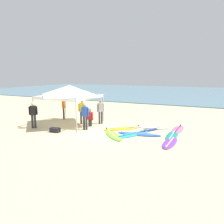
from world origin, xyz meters
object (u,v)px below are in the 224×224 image
at_px(gear_bag_near_tent, 55,130).
at_px(person_blue, 85,114).
at_px(person_orange, 63,107).
at_px(surfboard_teal, 172,135).
at_px(canopy_tent, 70,90).
at_px(surfboard_yellow, 121,129).
at_px(surfboard_cyan, 132,134).
at_px(surfboard_pink, 178,129).
at_px(person_black, 33,113).
at_px(person_yellow, 82,110).
at_px(surfboard_navy, 151,129).
at_px(surfboard_blue, 139,134).
at_px(surfboard_lime, 113,135).
at_px(person_grey, 101,110).
at_px(surfboard_purple, 170,143).
at_px(surfboard_white, 152,128).
at_px(person_red, 90,117).

bearing_deg(gear_bag_near_tent, person_blue, 43.98).
bearing_deg(person_orange, surfboard_teal, -7.64).
distance_m(canopy_tent, gear_bag_near_tent, 3.11).
relative_size(surfboard_yellow, person_blue, 1.26).
distance_m(canopy_tent, surfboard_cyan, 5.44).
relative_size(surfboard_pink, surfboard_cyan, 0.97).
relative_size(surfboard_pink, person_black, 1.38).
relative_size(surfboard_cyan, person_yellow, 1.42).
bearing_deg(person_orange, surfboard_cyan, -16.56).
bearing_deg(surfboard_navy, surfboard_blue, -103.91).
relative_size(surfboard_pink, surfboard_navy, 1.25).
bearing_deg(canopy_tent, surfboard_lime, -18.07).
distance_m(surfboard_cyan, person_black, 6.56).
distance_m(surfboard_pink, person_grey, 5.34).
relative_size(person_orange, gear_bag_near_tent, 2.85).
relative_size(canopy_tent, surfboard_pink, 1.49).
bearing_deg(surfboard_blue, gear_bag_near_tent, -160.12).
relative_size(surfboard_blue, surfboard_cyan, 1.08).
height_order(surfboard_lime, surfboard_cyan, same).
relative_size(surfboard_purple, person_black, 1.31).
height_order(surfboard_purple, surfboard_navy, same).
xyz_separation_m(surfboard_pink, person_grey, (-5.22, -0.62, 0.95)).
height_order(surfboard_pink, surfboard_white, same).
distance_m(surfboard_navy, surfboard_cyan, 1.70).
height_order(surfboard_white, person_grey, person_grey).
xyz_separation_m(surfboard_lime, gear_bag_near_tent, (-3.52, -0.83, 0.10)).
height_order(surfboard_teal, surfboard_pink, same).
bearing_deg(surfboard_purple, surfboard_yellow, 155.67).
relative_size(surfboard_teal, surfboard_navy, 1.19).
relative_size(canopy_tent, person_yellow, 2.05).
bearing_deg(person_orange, person_black, -88.88).
bearing_deg(surfboard_navy, person_black, -157.97).
relative_size(surfboard_teal, person_red, 1.87).
xyz_separation_m(surfboard_blue, person_yellow, (-4.54, 0.93, 0.95)).
distance_m(surfboard_pink, gear_bag_near_tent, 7.65).
xyz_separation_m(surfboard_yellow, surfboard_teal, (3.27, -0.18, 0.00)).
bearing_deg(surfboard_lime, surfboard_blue, 35.54).
bearing_deg(person_blue, person_red, 103.33).
bearing_deg(person_yellow, surfboard_cyan, -15.75).
bearing_deg(surfboard_teal, person_red, 179.52).
xyz_separation_m(person_yellow, person_orange, (-2.20, 0.72, 0.00)).
relative_size(person_black, person_red, 1.43).
bearing_deg(person_blue, canopy_tent, 154.95).
bearing_deg(surfboard_purple, person_yellow, 164.55).
xyz_separation_m(surfboard_teal, surfboard_lime, (-3.05, -1.39, -0.00)).
distance_m(person_black, person_red, 3.68).
distance_m(surfboard_purple, person_yellow, 6.80).
bearing_deg(person_grey, person_yellow, -156.20).
height_order(surfboard_lime, surfboard_white, same).
height_order(person_yellow, person_orange, same).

